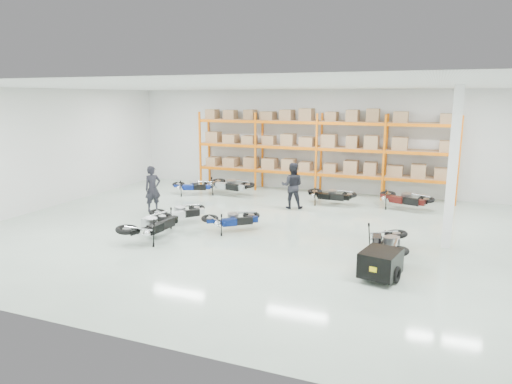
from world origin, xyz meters
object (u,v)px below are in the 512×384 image
at_px(moto_blue_centre, 232,216).
at_px(person_left, 153,189).
at_px(person_back, 292,186).
at_px(trailer, 381,263).
at_px(moto_back_b, 229,182).
at_px(moto_touring_right, 388,238).
at_px(moto_black_far_left, 151,221).
at_px(moto_silver_left, 180,209).
at_px(moto_back_c, 330,192).
at_px(moto_back_d, 404,195).
at_px(moto_back_a, 193,183).

height_order(moto_blue_centre, person_left, person_left).
bearing_deg(person_back, trailer, 111.02).
bearing_deg(moto_back_b, trailer, -122.57).
relative_size(person_left, person_back, 0.97).
bearing_deg(moto_touring_right, moto_black_far_left, -177.02).
bearing_deg(moto_black_far_left, moto_blue_centre, -132.42).
distance_m(moto_silver_left, trailer, 7.27).
relative_size(moto_touring_right, moto_back_b, 0.94).
relative_size(moto_back_b, moto_back_c, 1.12).
height_order(person_left, person_back, person_back).
bearing_deg(trailer, moto_back_c, 123.43).
relative_size(moto_silver_left, trailer, 0.97).
bearing_deg(person_left, moto_back_c, -26.65).
height_order(moto_back_b, moto_back_d, moto_back_b).
bearing_deg(moto_touring_right, moto_back_c, 111.71).
distance_m(moto_back_b, person_back, 3.50).
bearing_deg(moto_back_d, moto_blue_centre, 154.18).
distance_m(moto_back_b, person_left, 3.92).
bearing_deg(trailer, moto_silver_left, 172.30).
bearing_deg(person_left, moto_blue_centre, -75.22).
xyz_separation_m(moto_black_far_left, person_left, (-1.93, 2.96, 0.27)).
xyz_separation_m(moto_black_far_left, moto_back_c, (3.99, 6.36, -0.06)).
bearing_deg(moto_black_far_left, person_left, -50.79).
bearing_deg(moto_back_c, moto_back_a, 97.10).
distance_m(moto_back_d, person_left, 9.43).
relative_size(moto_blue_centre, moto_black_far_left, 0.86).
bearing_deg(moto_blue_centre, moto_silver_left, 47.46).
relative_size(moto_blue_centre, moto_back_c, 0.96).
relative_size(moto_back_a, moto_back_c, 0.96).
bearing_deg(moto_back_c, moto_blue_centre, 160.24).
height_order(moto_back_a, moto_back_b, moto_back_b).
bearing_deg(moto_touring_right, trailer, -94.93).
distance_m(moto_back_c, person_left, 6.84).
xyz_separation_m(moto_blue_centre, person_back, (0.86, 3.62, 0.38)).
xyz_separation_m(trailer, moto_back_d, (0.04, 7.28, 0.14)).
height_order(moto_back_d, person_back, person_back).
bearing_deg(moto_silver_left, moto_back_d, -105.82).
distance_m(moto_black_far_left, moto_back_d, 9.45).
bearing_deg(moto_silver_left, moto_black_far_left, 132.94).
bearing_deg(moto_touring_right, moto_back_d, 84.71).
bearing_deg(trailer, moto_back_a, 154.46).
height_order(moto_back_c, moto_back_d, moto_back_d).
distance_m(moto_touring_right, trailer, 1.60).
xyz_separation_m(moto_black_far_left, trailer, (6.71, -0.67, -0.17)).
distance_m(trailer, person_left, 9.38).
xyz_separation_m(moto_silver_left, moto_black_far_left, (0.12, -1.81, 0.07)).
relative_size(moto_touring_right, moto_back_a, 1.10).
relative_size(moto_black_far_left, person_back, 1.08).
height_order(moto_back_a, person_back, person_back).
bearing_deg(moto_back_c, moto_black_far_left, 152.32).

